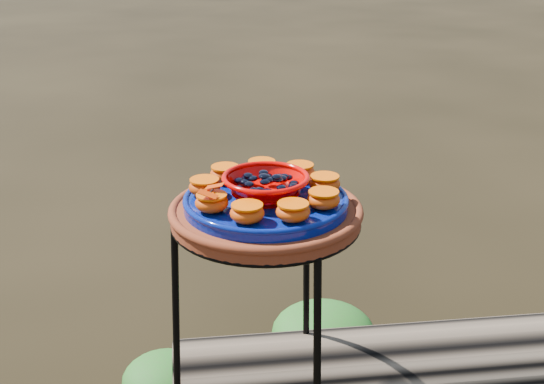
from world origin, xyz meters
The scene contains 18 objects.
plant_stand centered at (0.00, 0.00, 0.35)m, with size 0.44×0.44×0.70m, color black, non-canonical shape.
terracotta_saucer centered at (0.00, 0.00, 0.72)m, with size 0.40×0.40×0.03m, color maroon.
cobalt_plate centered at (0.00, 0.00, 0.74)m, with size 0.35×0.35×0.02m, color #060040.
red_bowl centered at (0.00, 0.00, 0.78)m, with size 0.17×0.17×0.05m, color #D50200, non-canonical shape.
glass_gems centered at (0.00, 0.00, 0.82)m, with size 0.13×0.13×0.02m, color black, non-canonical shape.
orange_half_0 centered at (-0.06, -0.12, 0.77)m, with size 0.07×0.07×0.04m, color #B01B06.
orange_half_1 centered at (0.03, -0.13, 0.77)m, with size 0.07×0.07×0.04m, color #B01B06.
orange_half_2 centered at (0.10, -0.08, 0.77)m, with size 0.07×0.07×0.04m, color #B01B06.
orange_half_3 centered at (0.13, 0.01, 0.77)m, with size 0.07×0.07×0.04m, color #B01B06.
orange_half_4 centered at (0.09, 0.09, 0.77)m, with size 0.07×0.07×0.04m, color #B01B06.
orange_half_5 centered at (0.01, 0.13, 0.77)m, with size 0.07×0.07×0.04m, color #B01B06.
orange_half_6 centered at (-0.07, 0.11, 0.77)m, with size 0.07×0.07×0.04m, color #B01B06.
orange_half_7 centered at (-0.12, 0.04, 0.77)m, with size 0.07×0.07×0.04m, color #B01B06.
orange_half_8 centered at (-0.12, -0.05, 0.77)m, with size 0.07×0.07×0.04m, color #B01B06.
butterfly centered at (-0.06, -0.12, 0.80)m, with size 0.08×0.05×0.01m, color #C62B00, non-canonical shape.
driftwood_log centered at (0.40, 0.46, 0.15)m, with size 1.63×0.43×0.31m, color black, non-canonical shape.
foliage_left centered at (-0.41, 0.13, 0.06)m, with size 0.25×0.25×0.12m, color #284E1C.
foliage_back centered at (-0.10, 0.54, 0.08)m, with size 0.33×0.33×0.17m, color #284E1C.
Camera 1 is at (0.65, -1.15, 1.30)m, focal length 45.00 mm.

